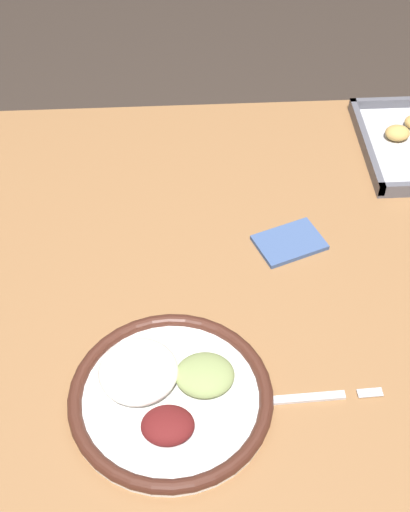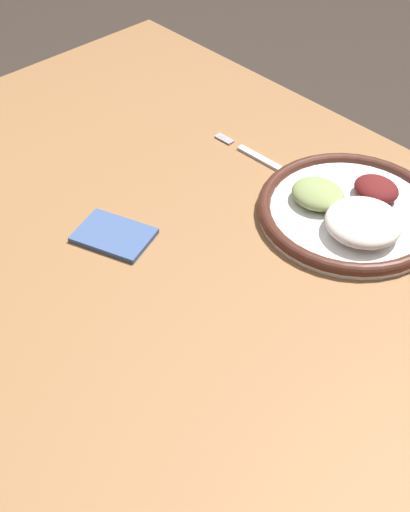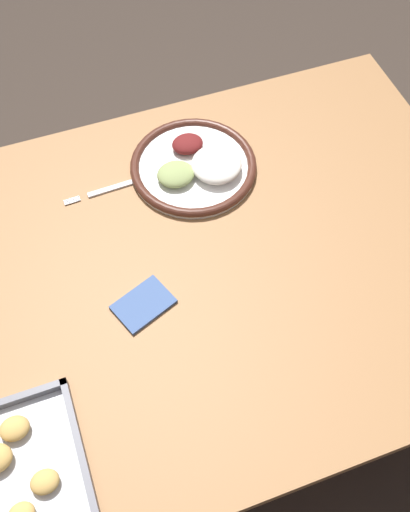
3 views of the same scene
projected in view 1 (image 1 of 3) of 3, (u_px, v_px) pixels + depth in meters
The scene contains 5 objects.
ground_plane at pixel (216, 476), 1.67m from camera, with size 8.00×8.00×0.00m, color #382D26.
dining_table at pixel (220, 306), 1.21m from camera, with size 1.28×0.90×0.73m.
dinner_plate at pixel (168, 393), 0.97m from camera, with size 0.28×0.28×0.05m.
fork at pixel (296, 399), 0.97m from camera, with size 0.22×0.02×0.00m.
napkin at pixel (289, 242), 1.18m from camera, with size 0.13×0.11×0.01m.
Camera 1 is at (-0.07, -0.77, 1.58)m, focal length 50.00 mm.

